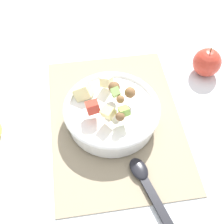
{
  "coord_description": "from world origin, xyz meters",
  "views": [
    {
      "loc": [
        0.45,
        -0.08,
        0.64
      ],
      "look_at": [
        0.0,
        -0.01,
        0.05
      ],
      "focal_mm": 51.6,
      "sensor_mm": 36.0,
      "label": 1
    }
  ],
  "objects": [
    {
      "name": "whole_apple",
      "position": [
        -0.13,
        0.27,
        0.04
      ],
      "size": [
        0.08,
        0.08,
        0.09
      ],
      "color": "#BC3828",
      "rests_on": "ground_plane"
    },
    {
      "name": "ground_plane",
      "position": [
        0.0,
        0.0,
        0.0
      ],
      "size": [
        2.4,
        2.4,
        0.0
      ],
      "primitive_type": "plane",
      "color": "silver"
    },
    {
      "name": "salad_bowl",
      "position": [
        0.0,
        -0.01,
        0.04
      ],
      "size": [
        0.23,
        0.23,
        0.11
      ],
      "color": "white",
      "rests_on": "placemat"
    },
    {
      "name": "placemat",
      "position": [
        0.0,
        0.0,
        0.0
      ],
      "size": [
        0.44,
        0.32,
        0.01
      ],
      "primitive_type": "cube",
      "color": "gray",
      "rests_on": "ground_plane"
    },
    {
      "name": "serving_spoon",
      "position": [
        0.19,
        0.04,
        0.01
      ],
      "size": [
        0.23,
        0.09,
        0.01
      ],
      "color": "black",
      "rests_on": "placemat"
    }
  ]
}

